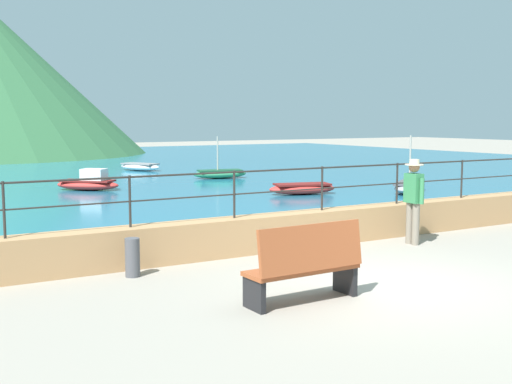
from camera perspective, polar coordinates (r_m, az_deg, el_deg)
The scene contains 12 objects.
ground_plane at distance 10.24m, azimuth 11.93°, elevation -8.08°, with size 120.00×120.00×0.00m, color gray.
promenade_wall at distance 12.66m, azimuth 2.13°, elevation -3.53°, with size 20.00×0.56×0.70m, color tan.
railing at distance 12.52m, azimuth 2.15°, elevation 0.89°, with size 18.44×0.04×0.90m.
lake_water at distance 33.90m, azimuth -19.01°, elevation 1.89°, with size 64.00×44.32×0.06m, color #236B89.
bench_main at distance 8.96m, azimuth 4.47°, elevation -6.39°, with size 1.72×0.60×1.13m.
person_walking at distance 13.42m, azimuth 13.86°, elevation -0.44°, with size 0.38×0.57×1.75m.
bollard at distance 10.64m, azimuth -10.96°, elevation -5.75°, with size 0.24×0.24×0.64m, color #4C4C51.
boat_0 at distance 27.15m, azimuth -3.23°, elevation 1.66°, with size 2.43×1.33×1.78m.
boat_2 at distance 22.44m, azimuth 13.48°, elevation 0.47°, with size 2.38×2.10×1.95m.
boat_5 at distance 23.32m, azimuth -14.67°, elevation 0.82°, with size 2.31×2.21×0.76m.
boat_6 at distance 31.67m, azimuth -10.30°, elevation 2.25°, with size 1.88×2.45×0.36m.
boat_7 at distance 21.40m, azimuth 4.14°, elevation 0.33°, with size 2.45×1.45×0.36m.
Camera 1 is at (-6.73, -7.29, 2.56)m, focal length 44.86 mm.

